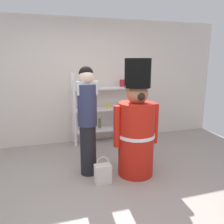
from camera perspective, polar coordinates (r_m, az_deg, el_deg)
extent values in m
plane|color=#9E9389|center=(3.25, -0.99, -19.73)|extent=(6.40, 6.40, 0.00)
cube|color=silver|center=(4.91, -8.17, 7.53)|extent=(6.40, 0.12, 2.60)
cube|color=white|center=(4.61, -9.42, 0.27)|extent=(0.05, 0.05, 1.51)
cube|color=white|center=(5.02, 7.77, 1.37)|extent=(0.05, 0.05, 1.51)
cube|color=white|center=(4.90, -9.89, 1.01)|extent=(0.05, 0.05, 1.51)
cube|color=white|center=(5.29, 6.42, 2.00)|extent=(0.05, 0.05, 1.51)
cube|color=white|center=(5.02, -0.94, -4.20)|extent=(1.50, 0.30, 0.04)
cube|color=white|center=(4.91, -0.96, 0.86)|extent=(1.50, 0.30, 0.04)
cube|color=white|center=(4.83, -0.98, 6.13)|extent=(1.50, 0.30, 0.04)
cylinder|color=red|center=(4.81, -6.78, 1.32)|extent=(0.08, 0.08, 0.09)
cylinder|color=yellow|center=(4.87, -0.89, 1.50)|extent=(0.10, 0.10, 0.08)
cylinder|color=black|center=(5.03, 4.60, 1.93)|extent=(0.09, 0.09, 0.10)
cylinder|color=#B27226|center=(4.84, -7.27, -3.32)|extent=(0.07, 0.07, 0.23)
cylinder|color=#596B33|center=(4.97, -3.11, -2.89)|extent=(0.06, 0.06, 0.21)
cylinder|color=navy|center=(5.04, 1.11, -2.66)|extent=(0.07, 0.07, 0.21)
cylinder|color=silver|center=(5.14, 5.18, -2.60)|extent=(0.07, 0.07, 0.17)
cube|color=gold|center=(4.74, -4.93, 7.00)|extent=(0.17, 0.14, 0.13)
cube|color=#B21E2D|center=(4.92, 2.82, 7.33)|extent=(0.12, 0.10, 0.15)
cylinder|color=red|center=(3.51, 6.09, -6.83)|extent=(0.55, 0.55, 1.14)
cylinder|color=white|center=(3.49, 6.12, -5.70)|extent=(0.57, 0.57, 0.05)
sphere|color=#A76E48|center=(3.34, 6.38, 4.66)|extent=(0.32, 0.32, 0.32)
sphere|color=#A76E48|center=(3.28, 4.21, 6.39)|extent=(0.11, 0.11, 0.11)
sphere|color=#A76E48|center=(3.38, 8.57, 6.49)|extent=(0.11, 0.11, 0.11)
cylinder|color=black|center=(3.31, 6.51, 9.76)|extent=(0.38, 0.38, 0.42)
cylinder|color=red|center=(3.34, 1.31, -3.70)|extent=(0.11, 0.11, 0.63)
cylinder|color=red|center=(3.57, 10.73, -2.81)|extent=(0.11, 0.11, 0.63)
sphere|color=black|center=(3.21, 7.39, 3.87)|extent=(0.11, 0.11, 0.11)
cylinder|color=black|center=(3.58, -6.03, -9.46)|extent=(0.25, 0.25, 0.79)
cylinder|color=#2D3351|center=(3.37, -6.31, 1.73)|extent=(0.29, 0.29, 0.62)
sphere|color=beige|center=(3.31, -6.49, 8.71)|extent=(0.23, 0.23, 0.23)
cube|color=silver|center=(3.27, -6.23, 6.01)|extent=(0.30, 0.04, 0.20)
sphere|color=black|center=(3.33, -6.58, 9.61)|extent=(0.21, 0.21, 0.21)
cube|color=silver|center=(3.41, -2.39, -15.34)|extent=(0.24, 0.14, 0.28)
torus|color=silver|center=(3.33, -2.42, -12.60)|extent=(0.18, 0.01, 0.18)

